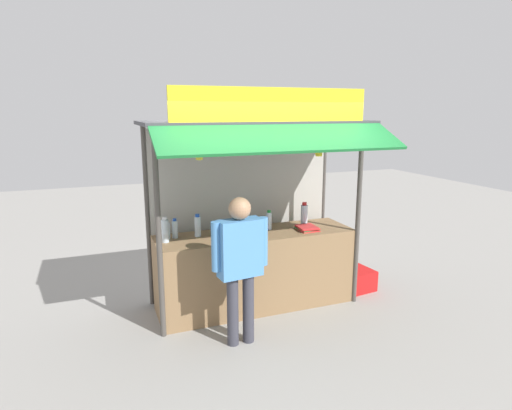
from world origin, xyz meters
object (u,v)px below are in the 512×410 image
at_px(water_bottle_front_right, 175,229).
at_px(water_bottle_left, 165,230).
at_px(water_bottle_back_right, 198,226).
at_px(banana_bunch_rightmost, 199,154).
at_px(water_bottle_mid_left, 269,220).
at_px(water_bottle_back_left, 167,230).
at_px(magazine_stack_right, 255,233).
at_px(vendor_person, 240,258).
at_px(water_bottle_front_left, 304,215).
at_px(magazine_stack_mid_right, 307,228).
at_px(magazine_stack_rear_center, 229,236).
at_px(plastic_crate, 357,279).
at_px(banana_bunch_inner_left, 319,150).

relative_size(water_bottle_front_right, water_bottle_left, 0.79).
xyz_separation_m(water_bottle_back_right, banana_bunch_rightmost, (-0.09, -0.57, 0.91)).
relative_size(water_bottle_back_right, banana_bunch_rightmost, 1.08).
height_order(water_bottle_mid_left, water_bottle_back_right, water_bottle_back_right).
distance_m(water_bottle_mid_left, water_bottle_back_right, 0.91).
height_order(water_bottle_back_left, water_bottle_mid_left, water_bottle_mid_left).
bearing_deg(magazine_stack_right, water_bottle_back_left, 167.82).
bearing_deg(water_bottle_back_left, banana_bunch_rightmost, -65.99).
height_order(water_bottle_front_right, vendor_person, vendor_person).
bearing_deg(water_bottle_mid_left, water_bottle_back_left, 178.11).
bearing_deg(water_bottle_front_left, water_bottle_back_left, 177.85).
bearing_deg(magazine_stack_mid_right, magazine_stack_rear_center, -178.02).
relative_size(water_bottle_mid_left, water_bottle_back_right, 0.91).
relative_size(magazine_stack_mid_right, magazine_stack_rear_center, 1.05).
relative_size(water_bottle_back_left, water_bottle_mid_left, 0.89).
height_order(magazine_stack_mid_right, vendor_person, vendor_person).
distance_m(water_bottle_left, vendor_person, 1.03).
xyz_separation_m(vendor_person, plastic_crate, (1.95, 0.76, -0.81)).
xyz_separation_m(water_bottle_back_left, banana_bunch_inner_left, (1.64, -0.59, 0.93)).
bearing_deg(water_bottle_back_right, water_bottle_left, -166.16).
distance_m(water_bottle_mid_left, banana_bunch_inner_left, 1.13).
xyz_separation_m(water_bottle_mid_left, water_bottle_front_right, (-1.17, 0.06, -0.01)).
height_order(water_bottle_left, magazine_stack_mid_right, water_bottle_left).
xyz_separation_m(water_bottle_left, magazine_stack_rear_center, (0.71, -0.17, -0.10)).
height_order(water_bottle_front_right, water_bottle_back_right, water_bottle_back_right).
distance_m(water_bottle_front_left, water_bottle_left, 1.79).
distance_m(water_bottle_back_left, water_bottle_mid_left, 1.26).
height_order(water_bottle_left, banana_bunch_rightmost, banana_bunch_rightmost).
bearing_deg(water_bottle_front_right, plastic_crate, -4.50).
height_order(water_bottle_back_left, vendor_person, vendor_person).
xyz_separation_m(water_bottle_mid_left, magazine_stack_right, (-0.25, -0.18, -0.09)).
xyz_separation_m(magazine_stack_right, banana_bunch_inner_left, (0.63, -0.37, 1.00)).
bearing_deg(magazine_stack_mid_right, water_bottle_front_right, 170.64).
relative_size(water_bottle_front_right, magazine_stack_mid_right, 0.83).
height_order(water_bottle_mid_left, plastic_crate, water_bottle_mid_left).
bearing_deg(magazine_stack_right, banana_bunch_rightmost, -153.55).
distance_m(magazine_stack_mid_right, banana_bunch_inner_left, 1.06).
distance_m(magazine_stack_right, banana_bunch_inner_left, 1.24).
bearing_deg(plastic_crate, water_bottle_front_left, 172.04).
bearing_deg(magazine_stack_rear_center, vendor_person, -97.82).
height_order(magazine_stack_rear_center, magazine_stack_right, magazine_stack_rear_center).
relative_size(water_bottle_back_left, water_bottle_back_right, 0.81).
relative_size(water_bottle_front_left, magazine_stack_right, 1.18).
height_order(magazine_stack_mid_right, plastic_crate, magazine_stack_mid_right).
xyz_separation_m(water_bottle_front_left, plastic_crate, (0.78, -0.11, -0.95)).
distance_m(water_bottle_back_left, banana_bunch_rightmost, 1.13).
bearing_deg(water_bottle_back_right, banana_bunch_inner_left, -23.97).
bearing_deg(water_bottle_mid_left, magazine_stack_right, -145.39).
bearing_deg(water_bottle_mid_left, plastic_crate, -6.01).
distance_m(water_bottle_mid_left, plastic_crate, 1.57).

